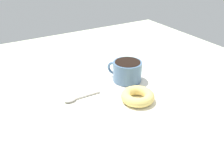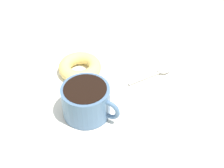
# 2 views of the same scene
# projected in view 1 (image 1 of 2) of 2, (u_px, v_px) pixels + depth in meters

# --- Properties ---
(ground_plane) EXTENTS (1.20, 1.20, 0.02)m
(ground_plane) POSITION_uv_depth(u_px,v_px,m) (115.00, 89.00, 0.82)
(ground_plane) COLOR beige
(napkin) EXTENTS (0.34, 0.34, 0.00)m
(napkin) POSITION_uv_depth(u_px,v_px,m) (112.00, 90.00, 0.79)
(napkin) COLOR white
(napkin) RESTS_ON ground_plane
(coffee_cup) EXTENTS (0.10, 0.11, 0.07)m
(coffee_cup) POSITION_uv_depth(u_px,v_px,m) (127.00, 71.00, 0.83)
(coffee_cup) COLOR slate
(coffee_cup) RESTS_ON napkin
(donut) EXTENTS (0.10, 0.10, 0.03)m
(donut) POSITION_uv_depth(u_px,v_px,m) (138.00, 96.00, 0.73)
(donut) COLOR #E5C66B
(donut) RESTS_ON napkin
(spoon) EXTENTS (0.12, 0.02, 0.01)m
(spoon) POSITION_uv_depth(u_px,v_px,m) (75.00, 99.00, 0.74)
(spoon) COLOR #B7B2A8
(spoon) RESTS_ON napkin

